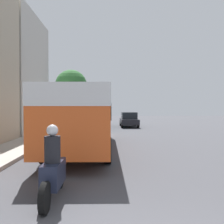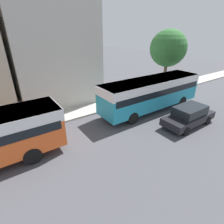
{
  "view_description": "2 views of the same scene",
  "coord_description": "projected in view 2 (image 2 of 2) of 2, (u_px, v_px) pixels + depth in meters",
  "views": [
    {
      "loc": [
        -0.47,
        -2.48,
        2.12
      ],
      "look_at": [
        -0.1,
        19.93,
        1.7
      ],
      "focal_mm": 40.0,
      "sensor_mm": 36.0,
      "label": 1
    },
    {
      "loc": [
        8.39,
        12.69,
        6.88
      ],
      "look_at": [
        -0.85,
        19.06,
        1.54
      ],
      "focal_mm": 28.0,
      "sensor_mm": 36.0,
      "label": 2
    }
  ],
  "objects": [
    {
      "name": "street_tree",
      "position": [
        168.0,
        48.0,
        19.73
      ],
      "size": [
        4.09,
        4.09,
        6.82
      ],
      "color": "brown",
      "rests_on": "sidewalk"
    },
    {
      "name": "building_far_terrace",
      "position": [
        52.0,
        53.0,
        16.97
      ],
      "size": [
        6.73,
        7.57,
        9.5
      ],
      "color": "beige",
      "rests_on": "ground_plane"
    },
    {
      "name": "bus_following",
      "position": [
        152.0,
        90.0,
        15.7
      ],
      "size": [
        2.6,
        10.22,
        2.93
      ],
      "color": "teal",
      "rests_on": "ground_plane"
    },
    {
      "name": "car_crossing",
      "position": [
        189.0,
        116.0,
        13.53
      ],
      "size": [
        1.87,
        4.57,
        1.59
      ],
      "color": "black",
      "rests_on": "ground_plane"
    }
  ]
}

